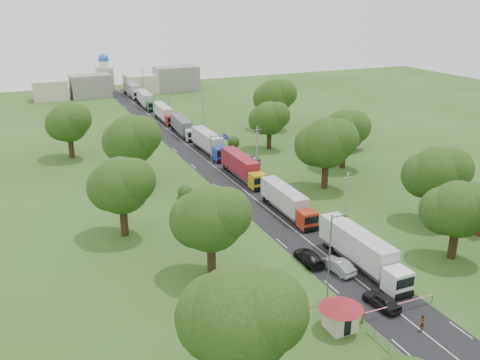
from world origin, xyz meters
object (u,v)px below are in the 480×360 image
info_sign (226,140)px  car_lane_mid (338,266)px  car_lane_front (382,301)px  pedestrian_near (423,323)px  boom_barrier (388,308)px  guard_booth (341,310)px  truck_0 (362,250)px

info_sign → car_lane_mid: info_sign is taller
car_lane_front → pedestrian_near: (1.05, -5.00, 0.05)m
car_lane_mid → pedestrian_near: (1.05, -13.21, 0.03)m
boom_barrier → info_sign: info_sign is taller
guard_booth → pedestrian_near: 8.16m
car_lane_mid → info_sign: bearing=-104.2°
boom_barrier → car_lane_mid: car_lane_mid is taller
truck_0 → info_sign: bearing=86.5°
info_sign → car_lane_front: (-6.20, -58.50, -2.23)m
guard_booth → car_lane_front: 6.53m
boom_barrier → guard_booth: bearing=-180.0°
car_lane_front → car_lane_mid: car_lane_mid is taller
guard_booth → pedestrian_near: size_ratio=2.65×
boom_barrier → pedestrian_near: 3.77m
boom_barrier → pedestrian_near: pedestrian_near is taller
guard_booth → car_lane_mid: bearing=57.4°
info_sign → car_lane_front: size_ratio=0.90×
guard_booth → truck_0: size_ratio=0.29×
boom_barrier → car_lane_front: 1.55m
info_sign → car_lane_mid: bearing=-97.0°
truck_0 → guard_booth: bearing=-134.3°
info_sign → car_lane_front: 58.87m
car_lane_mid → pedestrian_near: bearing=87.4°
truck_0 → pedestrian_near: 13.31m
car_lane_front → pedestrian_near: 5.11m
car_lane_front → info_sign: bearing=-102.6°
truck_0 → pedestrian_near: (-2.09, -13.07, -1.43)m
car_lane_front → car_lane_mid: 8.21m
car_lane_front → car_lane_mid: bearing=-96.6°
info_sign → pedestrian_near: 63.75m
boom_barrier → car_lane_front: (0.36, 1.50, -0.11)m
truck_0 → car_lane_mid: (-3.14, 0.14, -1.46)m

